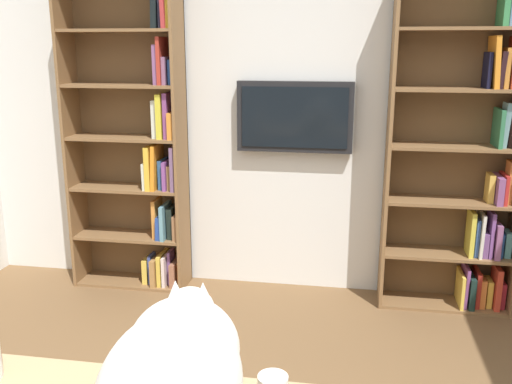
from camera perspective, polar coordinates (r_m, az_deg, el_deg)
name	(u,v)px	position (r m, az deg, el deg)	size (l,w,h in m)	color
wall_back	(286,97)	(3.87, 3.10, 9.54)	(4.52, 0.06, 2.70)	silver
bookshelf_left	(470,152)	(3.79, 20.82, 3.82)	(0.84, 0.28, 2.15)	brown
bookshelf_right	(140,146)	(3.99, -11.70, 4.60)	(0.81, 0.28, 2.15)	brown
wall_mounted_tv	(295,117)	(3.79, 3.94, 7.58)	(0.78, 0.07, 0.47)	black
cat	(175,376)	(1.37, -8.22, -17.98)	(0.32, 0.60, 0.36)	white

